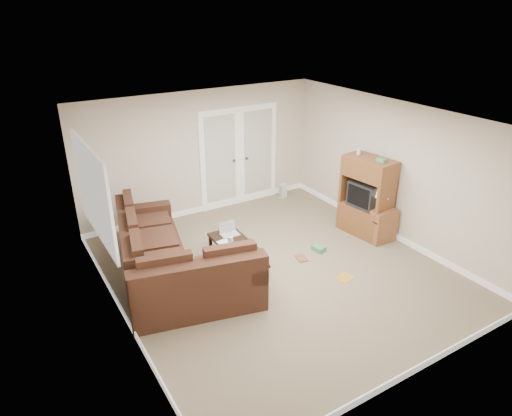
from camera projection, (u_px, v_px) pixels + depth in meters
floor at (276, 270)px, 7.47m from camera, size 5.50×5.50×0.00m
ceiling at (280, 119)px, 6.43m from camera, size 5.00×5.50×0.02m
wall_left at (114, 241)px, 5.77m from camera, size 0.02×5.50×2.50m
wall_right at (394, 171)px, 8.13m from camera, size 0.02×5.50×2.50m
wall_back at (201, 153)px, 9.09m from camera, size 5.00×0.02×2.50m
wall_front at (423, 289)px, 4.82m from camera, size 5.00×0.02×2.50m
baseboards at (276, 268)px, 7.45m from camera, size 5.00×5.50×0.10m
french_doors at (239, 157)px, 9.55m from camera, size 1.80×0.05×2.13m
window_left at (94, 193)px, 6.44m from camera, size 0.05×1.92×1.42m
sectional_sofa at (169, 263)px, 7.00m from camera, size 2.08×3.23×0.89m
coffee_table at (235, 252)px, 7.55m from camera, size 0.55×1.06×0.71m
tv_armoire at (366, 196)px, 8.39m from camera, size 0.62×0.98×1.59m
side_cabinet at (379, 221)px, 8.31m from camera, size 0.50×0.50×1.02m
space_heater at (283, 191)px, 10.16m from camera, size 0.14×0.12×0.32m
floor_magazine at (345, 278)px, 7.27m from camera, size 0.34×0.29×0.01m
floor_greenbox at (319, 248)px, 8.04m from camera, size 0.21×0.25×0.09m
floor_book at (297, 259)px, 7.78m from camera, size 0.22×0.26×0.02m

